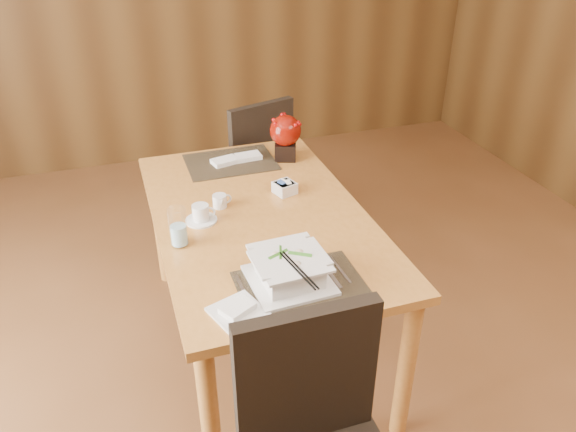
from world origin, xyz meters
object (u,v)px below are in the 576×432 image
object	(u,v)px
coffee_cup	(201,214)
far_chair	(252,163)
soup_setting	(289,270)
creamer_jug	(220,201)
sugar_caddy	(285,188)
berry_decor	(285,135)
bread_plate	(238,312)
dining_table	(260,232)
water_glass	(178,227)

from	to	relation	value
coffee_cup	far_chair	bearing A→B (deg)	63.31
soup_setting	creamer_jug	distance (m)	0.64
sugar_caddy	berry_decor	world-z (taller)	berry_decor
bread_plate	sugar_caddy	bearing A→B (deg)	61.42
coffee_cup	berry_decor	distance (m)	0.74
soup_setting	coffee_cup	size ratio (longest dim) A/B	2.18
coffee_cup	bread_plate	size ratio (longest dim) A/B	0.83
soup_setting	dining_table	bearing A→B (deg)	83.63
coffee_cup	sugar_caddy	size ratio (longest dim) A/B	1.51
water_glass	creamer_jug	distance (m)	0.34
berry_decor	water_glass	bearing A→B (deg)	-135.53
sugar_caddy	dining_table	bearing A→B (deg)	-137.93
dining_table	soup_setting	size ratio (longest dim) A/B	5.09
coffee_cup	far_chair	distance (m)	1.10
dining_table	sugar_caddy	world-z (taller)	sugar_caddy
dining_table	creamer_jug	xyz separation A→B (m)	(-0.15, 0.11, 0.13)
water_glass	soup_setting	bearing A→B (deg)	-48.06
berry_decor	bread_plate	xyz separation A→B (m)	(-0.54, -1.12, -0.13)
dining_table	berry_decor	distance (m)	0.63
soup_setting	creamer_jug	xyz separation A→B (m)	(-0.12, 0.62, -0.03)
far_chair	bread_plate	bearing A→B (deg)	56.11
dining_table	berry_decor	size ratio (longest dim) A/B	6.31
berry_decor	far_chair	bearing A→B (deg)	97.59
soup_setting	berry_decor	xyz separation A→B (m)	(0.32, 1.02, 0.08)
coffee_cup	sugar_caddy	world-z (taller)	coffee_cup
water_glass	bread_plate	world-z (taller)	water_glass
soup_setting	berry_decor	distance (m)	1.07
soup_setting	water_glass	xyz separation A→B (m)	(-0.34, 0.37, 0.03)
coffee_cup	creamer_jug	xyz separation A→B (m)	(0.10, 0.10, -0.00)
soup_setting	far_chair	distance (m)	1.53
coffee_cup	water_glass	world-z (taller)	water_glass
sugar_caddy	bread_plate	world-z (taller)	sugar_caddy
creamer_jug	far_chair	xyz separation A→B (m)	(0.38, 0.86, -0.25)
dining_table	water_glass	xyz separation A→B (m)	(-0.37, -0.14, 0.18)
dining_table	soup_setting	xyz separation A→B (m)	(-0.03, -0.51, 0.15)
dining_table	far_chair	distance (m)	1.00
dining_table	creamer_jug	distance (m)	0.23
creamer_jug	berry_decor	bearing A→B (deg)	33.12
coffee_cup	bread_plate	world-z (taller)	coffee_cup
bread_plate	coffee_cup	bearing A→B (deg)	90.31
water_glass	berry_decor	distance (m)	0.92
bread_plate	creamer_jug	bearing A→B (deg)	82.22
sugar_caddy	bread_plate	xyz separation A→B (m)	(-0.41, -0.76, -0.02)
soup_setting	berry_decor	bearing A→B (deg)	70.00
dining_table	water_glass	bearing A→B (deg)	-159.93
berry_decor	bread_plate	world-z (taller)	berry_decor
water_glass	far_chair	distance (m)	1.29
soup_setting	far_chair	bearing A→B (deg)	77.54
dining_table	bread_plate	bearing A→B (deg)	-112.28
water_glass	sugar_caddy	xyz separation A→B (m)	(0.53, 0.28, -0.06)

